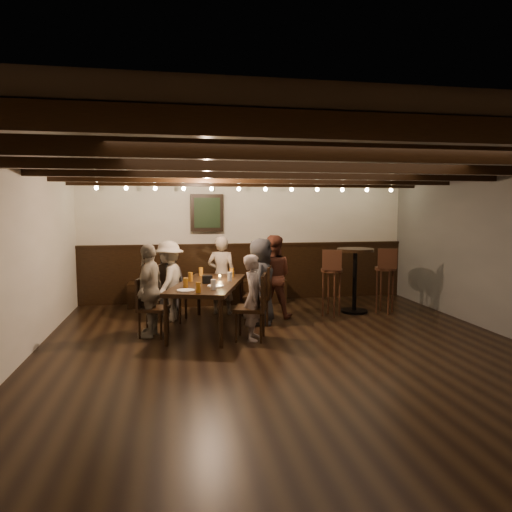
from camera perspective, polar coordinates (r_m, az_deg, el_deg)
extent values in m
plane|color=black|center=(5.96, 4.32, -11.99)|extent=(7.00, 7.00, 0.00)
plane|color=black|center=(5.70, 4.52, 11.63)|extent=(7.00, 7.00, 0.00)
plane|color=silver|center=(9.12, -1.13, 1.98)|extent=(6.50, 0.00, 6.50)
plane|color=silver|center=(5.81, -28.34, -1.04)|extent=(0.00, 7.00, 7.00)
cube|color=black|center=(9.15, -1.09, -2.10)|extent=(6.50, 0.08, 1.10)
cube|color=black|center=(8.86, -5.95, -4.54)|extent=(3.00, 0.45, 0.45)
cube|color=black|center=(8.91, -6.15, 5.39)|extent=(0.62, 0.12, 0.72)
cube|color=black|center=(8.84, -6.12, 5.39)|extent=(0.50, 0.02, 0.58)
cube|color=black|center=(2.99, 19.23, 14.72)|extent=(6.50, 0.10, 0.16)
cube|color=black|center=(4.04, 10.94, 12.59)|extent=(6.50, 0.10, 0.16)
cube|color=black|center=(5.13, 6.19, 11.23)|extent=(6.50, 0.10, 0.16)
cube|color=black|center=(6.25, 3.14, 10.31)|extent=(6.50, 0.10, 0.16)
cube|color=black|center=(7.38, 1.03, 9.66)|extent=(6.50, 0.10, 0.16)
cube|color=black|center=(8.52, -0.51, 9.17)|extent=(6.50, 0.10, 0.16)
sphere|color=#FFE099|center=(8.47, -19.33, 8.04)|extent=(0.07, 0.07, 0.07)
sphere|color=#FFE099|center=(8.37, -9.90, 8.31)|extent=(0.07, 0.07, 0.07)
sphere|color=#FFE099|center=(8.49, -0.48, 8.37)|extent=(0.07, 0.07, 0.07)
sphere|color=#FFE099|center=(8.83, 8.44, 8.21)|extent=(0.07, 0.07, 0.07)
sphere|color=#FFE099|center=(9.36, 16.52, 7.90)|extent=(0.07, 0.07, 0.07)
cube|color=black|center=(6.93, -6.01, -3.58)|extent=(1.39, 2.09, 0.06)
cylinder|color=black|center=(6.25, -11.21, -8.09)|extent=(0.06, 0.06, 0.66)
cylinder|color=black|center=(7.94, -7.17, -5.00)|extent=(0.06, 0.06, 0.66)
cylinder|color=black|center=(6.06, -4.40, -8.43)|extent=(0.06, 0.06, 0.66)
cylinder|color=black|center=(7.79, -1.81, -5.16)|extent=(0.06, 0.06, 0.66)
cube|color=black|center=(7.58, -10.41, -4.73)|extent=(0.53, 0.53, 0.05)
cube|color=black|center=(7.60, -11.84, -2.76)|extent=(0.16, 0.42, 0.47)
cube|color=black|center=(6.75, -12.68, -6.45)|extent=(0.48, 0.48, 0.05)
cube|color=black|center=(6.77, -14.13, -4.43)|extent=(0.15, 0.38, 0.42)
cube|color=black|center=(7.29, 0.20, -5.08)|extent=(0.53, 0.53, 0.05)
cube|color=black|center=(7.23, 1.70, -3.12)|extent=(0.16, 0.42, 0.46)
cube|color=black|center=(6.42, -0.74, -6.62)|extent=(0.53, 0.53, 0.05)
cube|color=black|center=(6.34, 0.97, -4.40)|extent=(0.16, 0.42, 0.46)
imported|color=#252527|center=(8.04, -10.84, -3.06)|extent=(0.66, 0.53, 1.18)
imported|color=gray|center=(7.94, -4.32, -2.39)|extent=(0.57, 0.46, 1.37)
imported|color=brown|center=(7.67, 2.07, -2.57)|extent=(0.80, 0.70, 1.39)
imported|color=gray|center=(7.56, -10.81, -3.09)|extent=(0.72, 0.96, 1.32)
imported|color=gray|center=(6.72, -13.14, -4.19)|extent=(0.54, 0.85, 1.34)
imported|color=#272729|center=(7.24, 0.59, -3.18)|extent=(0.61, 0.77, 1.37)
imported|color=gray|center=(6.38, -0.30, -5.20)|extent=(0.40, 0.50, 1.20)
cylinder|color=#BF7219|center=(7.65, -6.90, -1.94)|extent=(0.07, 0.07, 0.14)
cylinder|color=#BF7219|center=(7.49, -3.05, -2.07)|extent=(0.07, 0.07, 0.14)
cylinder|color=#BF7219|center=(7.08, -8.21, -2.59)|extent=(0.07, 0.07, 0.14)
cylinder|color=silver|center=(7.05, -3.28, -2.58)|extent=(0.07, 0.07, 0.14)
cylinder|color=#BF7219|center=(6.53, -8.78, -3.32)|extent=(0.07, 0.07, 0.14)
cylinder|color=silver|center=(6.34, -5.36, -3.57)|extent=(0.07, 0.07, 0.14)
cylinder|color=#BF7219|center=(6.13, -7.23, -3.91)|extent=(0.07, 0.07, 0.14)
cylinder|color=white|center=(6.29, -8.77, -4.26)|extent=(0.24, 0.24, 0.01)
cylinder|color=white|center=(6.59, -5.07, -3.74)|extent=(0.24, 0.24, 0.01)
cube|color=black|center=(6.86, -6.11, -2.92)|extent=(0.15, 0.10, 0.12)
cylinder|color=beige|center=(7.18, -4.55, -2.79)|extent=(0.05, 0.05, 0.05)
cylinder|color=black|center=(8.34, 12.15, -6.73)|extent=(0.47, 0.47, 0.04)
cylinder|color=black|center=(8.24, 12.24, -3.10)|extent=(0.07, 0.07, 1.07)
cylinder|color=black|center=(8.17, 12.32, 0.74)|extent=(0.64, 0.64, 0.05)
cylinder|color=#381F11|center=(7.84, 9.45, -1.77)|extent=(0.36, 0.36, 0.05)
cube|color=#381F11|center=(7.65, 9.48, -0.52)|extent=(0.31, 0.14, 0.34)
cylinder|color=#381F11|center=(8.27, 15.87, -1.52)|extent=(0.36, 0.36, 0.05)
cube|color=#381F11|center=(8.08, 16.11, -0.32)|extent=(0.32, 0.12, 0.34)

